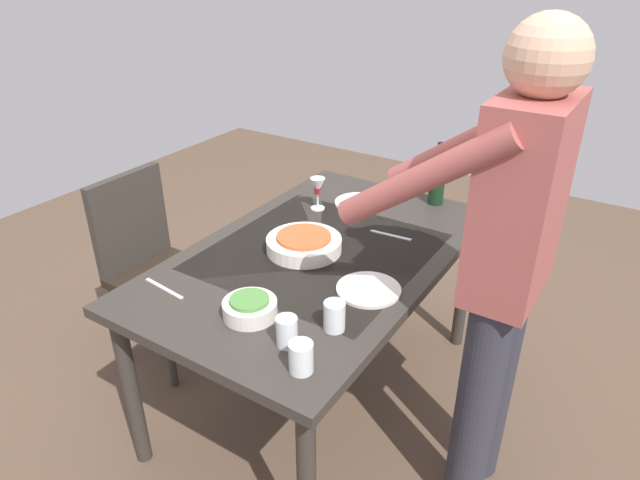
# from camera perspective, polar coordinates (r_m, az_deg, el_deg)

# --- Properties ---
(ground_plane) EXTENTS (6.00, 6.00, 0.00)m
(ground_plane) POSITION_cam_1_polar(r_m,az_deg,el_deg) (2.68, 0.00, -15.16)
(ground_plane) COLOR brown
(dining_table) EXTENTS (1.52, 0.93, 0.74)m
(dining_table) POSITION_cam_1_polar(r_m,az_deg,el_deg) (2.27, 0.00, -2.75)
(dining_table) COLOR #332D28
(dining_table) RESTS_ON ground_plane
(chair_near) EXTENTS (0.40, 0.40, 0.91)m
(chair_near) POSITION_cam_1_polar(r_m,az_deg,el_deg) (2.74, -16.93, -1.68)
(chair_near) COLOR black
(chair_near) RESTS_ON ground_plane
(person_server) EXTENTS (0.42, 0.61, 1.69)m
(person_server) POSITION_cam_1_polar(r_m,az_deg,el_deg) (1.81, 18.10, -2.33)
(person_server) COLOR #2D2D38
(person_server) RESTS_ON ground_plane
(wine_bottle) EXTENTS (0.07, 0.07, 0.30)m
(wine_bottle) POSITION_cam_1_polar(r_m,az_deg,el_deg) (2.66, 11.83, 5.86)
(wine_bottle) COLOR black
(wine_bottle) RESTS_ON dining_table
(wine_glass_left) EXTENTS (0.07, 0.07, 0.15)m
(wine_glass_left) POSITION_cam_1_polar(r_m,az_deg,el_deg) (2.55, -0.24, 5.33)
(wine_glass_left) COLOR white
(wine_glass_left) RESTS_ON dining_table
(water_cup_near_left) EXTENTS (0.07, 0.07, 0.10)m
(water_cup_near_left) POSITION_cam_1_polar(r_m,az_deg,el_deg) (1.78, 1.47, -7.73)
(water_cup_near_left) COLOR silver
(water_cup_near_left) RESTS_ON dining_table
(water_cup_near_right) EXTENTS (0.07, 0.07, 0.10)m
(water_cup_near_right) POSITION_cam_1_polar(r_m,az_deg,el_deg) (1.63, -1.94, -11.82)
(water_cup_near_right) COLOR silver
(water_cup_near_right) RESTS_ON dining_table
(water_cup_far_left) EXTENTS (0.07, 0.07, 0.10)m
(water_cup_far_left) POSITION_cam_1_polar(r_m,az_deg,el_deg) (1.72, -3.38, -9.26)
(water_cup_far_left) COLOR silver
(water_cup_far_left) RESTS_ON dining_table
(serving_bowl_pasta) EXTENTS (0.30, 0.30, 0.07)m
(serving_bowl_pasta) POSITION_cam_1_polar(r_m,az_deg,el_deg) (2.22, -1.64, -0.33)
(serving_bowl_pasta) COLOR silver
(serving_bowl_pasta) RESTS_ON dining_table
(side_bowl_salad) EXTENTS (0.18, 0.18, 0.07)m
(side_bowl_salad) POSITION_cam_1_polar(r_m,az_deg,el_deg) (1.86, -7.14, -6.79)
(side_bowl_salad) COLOR silver
(side_bowl_salad) RESTS_ON dining_table
(dinner_plate_near) EXTENTS (0.23, 0.23, 0.01)m
(dinner_plate_near) POSITION_cam_1_polar(r_m,az_deg,el_deg) (2.64, 3.99, 3.78)
(dinner_plate_near) COLOR silver
(dinner_plate_near) RESTS_ON dining_table
(dinner_plate_far) EXTENTS (0.23, 0.23, 0.01)m
(dinner_plate_far) POSITION_cam_1_polar(r_m,az_deg,el_deg) (1.99, 4.96, -5.03)
(dinner_plate_far) COLOR silver
(dinner_plate_far) RESTS_ON dining_table
(table_knife) EXTENTS (0.04, 0.20, 0.00)m
(table_knife) POSITION_cam_1_polar(r_m,az_deg,el_deg) (2.07, -15.56, -4.77)
(table_knife) COLOR silver
(table_knife) RESTS_ON dining_table
(table_fork) EXTENTS (0.03, 0.18, 0.00)m
(table_fork) POSITION_cam_1_polar(r_m,az_deg,el_deg) (2.37, 7.20, 0.48)
(table_fork) COLOR silver
(table_fork) RESTS_ON dining_table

